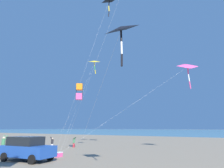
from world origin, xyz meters
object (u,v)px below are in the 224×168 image
Objects in this scene: person_adult_flyer at (3,143)px; kite_delta_orange_high_right at (121,30)px; cooler_box at (59,154)px; kite_delta_striped_overhead at (94,62)px; kite_delta_magenta_far_left at (188,66)px; person_bystander_far at (52,142)px; kite_delta_long_streamer_right at (109,0)px; person_child_green_jacket at (74,142)px; parked_car at (27,148)px; kite_box_black_fish_shape at (79,92)px.

person_adult_flyer is 0.21× the size of kite_delta_orange_high_right.
person_adult_flyer is (-1.07, 6.94, 0.77)m from cooler_box.
kite_delta_magenta_far_left is at bearing -71.24° from kite_delta_striped_overhead.
kite_delta_orange_high_right is at bearing -116.69° from cooler_box.
kite_delta_orange_high_right is (-3.34, -15.71, 7.03)m from person_adult_flyer.
kite_delta_striped_overhead is (1.59, -4.96, 9.98)m from person_bystander_far.
person_adult_flyer is at bearing 121.67° from kite_delta_magenta_far_left.
kite_delta_long_streamer_right reaches higher than kite_delta_magenta_far_left.
cooler_box is at bearing -81.21° from person_adult_flyer.
person_child_green_jacket is 19.70m from kite_delta_long_streamer_right.
cooler_box is 6.98m from person_bystander_far.
person_bystander_far is at bearing 162.54° from person_child_green_jacket.
person_child_green_jacket is at bearing -17.46° from person_bystander_far.
kite_box_black_fish_shape is (6.43, 0.33, 5.62)m from parked_car.
person_child_green_jacket is 0.17× the size of kite_box_black_fish_shape.
kite_delta_striped_overhead is at bearing -42.79° from person_adult_flyer.
kite_delta_magenta_far_left is 0.57× the size of kite_delta_long_streamer_right.
kite_delta_striped_overhead is at bearing -108.41° from person_child_green_jacket.
person_adult_flyer is at bearing 127.85° from kite_box_black_fish_shape.
person_bystander_far reaches higher than person_child_green_jacket.
parked_car reaches higher than cooler_box.
kite_box_black_fish_shape is (-0.64, -4.57, 5.77)m from person_bystander_far.
kite_delta_magenta_far_left is 1.30× the size of kite_delta_orange_high_right.
person_bystander_far is 20.04m from kite_delta_long_streamer_right.
person_adult_flyer is 21.65m from kite_delta_long_streamer_right.
kite_delta_long_streamer_right is at bearing -10.94° from parked_car.
parked_car is 7.18× the size of cooler_box.
person_child_green_jacket is at bearing -15.86° from person_adult_flyer.
parked_car is at bearing 169.06° from kite_delta_long_streamer_right.
cooler_box is 0.06× the size of kite_delta_striped_overhead.
kite_delta_magenta_far_left is at bearing -71.55° from person_bystander_far.
kite_box_black_fish_shape reaches higher than cooler_box.
person_bystander_far is at bearing 52.58° from cooler_box.
kite_box_black_fish_shape is at bearing 50.56° from kite_delta_orange_high_right.
kite_box_black_fish_shape is at bearing 2.94° from parked_car.
person_bystander_far is 0.19× the size of kite_box_black_fish_shape.
person_adult_flyer reaches higher than person_child_green_jacket.
kite_delta_orange_high_right is at bearing -130.86° from person_child_green_jacket.
kite_delta_striped_overhead reaches higher than person_adult_flyer.
person_child_green_jacket is 19.12m from kite_delta_orange_high_right.
kite_delta_long_streamer_right is at bearing -70.95° from person_bystander_far.
person_bystander_far is 18.18m from kite_delta_orange_high_right.
kite_delta_orange_high_right is at bearing -145.35° from kite_delta_long_streamer_right.
kite_delta_orange_high_right is at bearing -101.99° from person_adult_flyer.
cooler_box is at bearing -127.42° from person_bystander_far.
kite_box_black_fish_shape is at bearing 117.91° from kite_delta_magenta_far_left.
parked_car is at bearing 179.64° from kite_delta_striped_overhead.
kite_delta_long_streamer_right reaches higher than person_adult_flyer.
kite_delta_long_streamer_right reaches higher than cooler_box.
kite_delta_orange_high_right reaches higher than person_child_green_jacket.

